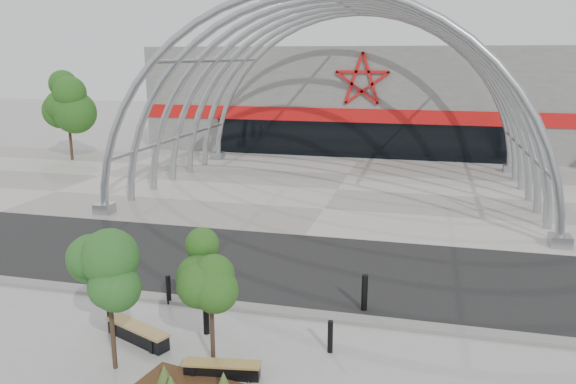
{
  "coord_description": "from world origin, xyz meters",
  "views": [
    {
      "loc": [
        4.69,
        -14.84,
        7.33
      ],
      "look_at": [
        0.0,
        4.0,
        2.6
      ],
      "focal_mm": 35.0,
      "sensor_mm": 36.0,
      "label": 1
    }
  ],
  "objects_px": {
    "street_tree_0": "(108,269)",
    "bollard_2": "(206,316)",
    "street_tree_1": "(210,275)",
    "bench_1": "(222,370)",
    "bench_0": "(138,334)"
  },
  "relations": [
    {
      "from": "street_tree_1",
      "to": "street_tree_0",
      "type": "bearing_deg",
      "value": -160.72
    },
    {
      "from": "bench_0",
      "to": "street_tree_1",
      "type": "bearing_deg",
      "value": -12.96
    },
    {
      "from": "street_tree_1",
      "to": "bench_1",
      "type": "bearing_deg",
      "value": -50.79
    },
    {
      "from": "street_tree_1",
      "to": "bench_0",
      "type": "xyz_separation_m",
      "value": [
        -2.32,
        0.53,
        -2.1
      ]
    },
    {
      "from": "street_tree_0",
      "to": "bollard_2",
      "type": "relative_size",
      "value": 3.41
    },
    {
      "from": "street_tree_0",
      "to": "bollard_2",
      "type": "distance_m",
      "value": 3.3
    },
    {
      "from": "street_tree_0",
      "to": "street_tree_1",
      "type": "height_order",
      "value": "street_tree_0"
    },
    {
      "from": "bench_1",
      "to": "bench_0",
      "type": "bearing_deg",
      "value": 158.89
    },
    {
      "from": "street_tree_1",
      "to": "bollard_2",
      "type": "height_order",
      "value": "street_tree_1"
    },
    {
      "from": "bollard_2",
      "to": "street_tree_1",
      "type": "bearing_deg",
      "value": -62.08
    },
    {
      "from": "street_tree_0",
      "to": "bench_1",
      "type": "height_order",
      "value": "street_tree_0"
    },
    {
      "from": "street_tree_1",
      "to": "bench_0",
      "type": "height_order",
      "value": "street_tree_1"
    },
    {
      "from": "street_tree_0",
      "to": "bench_0",
      "type": "relative_size",
      "value": 1.67
    },
    {
      "from": "bollard_2",
      "to": "bench_1",
      "type": "bearing_deg",
      "value": -58.65
    },
    {
      "from": "bench_0",
      "to": "bollard_2",
      "type": "distance_m",
      "value": 1.82
    }
  ]
}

